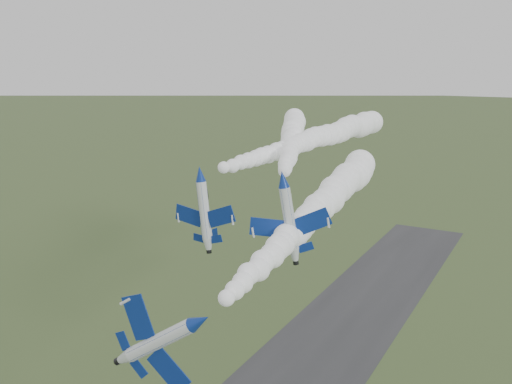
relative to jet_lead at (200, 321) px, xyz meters
The scene contains 6 objects.
jet_lead is the anchor object (origin of this frame).
smoke_trail_jet_lead 35.50m from the jet_lead, 95.25° to the left, with size 5.85×65.13×5.85m, color white, non-canonical shape.
jet_pair_left 29.97m from the jet_lead, 123.90° to the left, with size 10.54×12.67×3.19m.
smoke_trail_jet_pair_left 60.85m from the jet_lead, 102.88° to the left, with size 5.22×63.68×5.22m, color white, non-canonical shape.
jet_pair_right 26.11m from the jet_lead, 97.52° to the left, with size 10.71×12.43×3.49m.
smoke_trail_jet_pair_right 59.51m from the jet_lead, 106.91° to the left, with size 4.87×62.91×4.87m, color white, non-canonical shape.
Camera 1 is at (40.59, -46.01, 60.10)m, focal length 40.00 mm.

